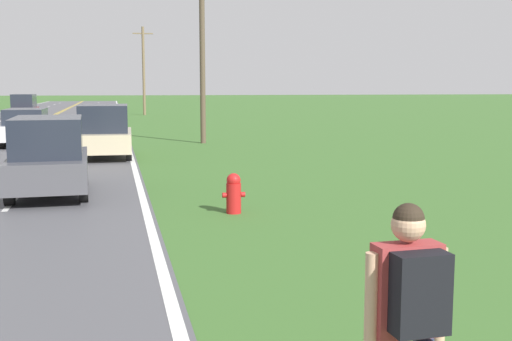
# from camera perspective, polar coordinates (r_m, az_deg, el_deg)

# --- Properties ---
(hitchhiker_person) EXTENTS (0.60, 0.43, 1.75)m
(hitchhiker_person) POSITION_cam_1_polar(r_m,az_deg,el_deg) (4.47, 13.43, -11.55)
(hitchhiker_person) COLOR #38476B
(hitchhiker_person) RESTS_ON ground
(fire_hydrant) EXTENTS (0.46, 0.30, 0.81)m
(fire_hydrant) POSITION_cam_1_polar(r_m,az_deg,el_deg) (12.81, -2.00, -2.01)
(fire_hydrant) COLOR red
(fire_hydrant) RESTS_ON ground
(utility_pole_midground) EXTENTS (1.80, 0.24, 7.69)m
(utility_pole_midground) POSITION_cam_1_polar(r_m,az_deg,el_deg) (28.90, -4.79, 10.36)
(utility_pole_midground) COLOR brown
(utility_pole_midground) RESTS_ON ground
(utility_pole_far) EXTENTS (1.80, 0.24, 7.83)m
(utility_pole_far) POSITION_cam_1_polar(r_m,az_deg,el_deg) (59.00, -9.96, 8.84)
(utility_pole_far) COLOR brown
(utility_pole_far) RESTS_ON ground
(car_dark_grey_van_approaching) EXTENTS (1.87, 4.05, 1.82)m
(car_dark_grey_van_approaching) POSITION_cam_1_polar(r_m,az_deg,el_deg) (15.69, -17.94, 1.31)
(car_dark_grey_van_approaching) COLOR black
(car_dark_grey_van_approaching) RESTS_ON ground
(car_champagne_van_mid_near) EXTENTS (1.98, 4.30, 1.88)m
(car_champagne_van_mid_near) POSITION_cam_1_polar(r_m,az_deg,el_deg) (23.58, -13.32, 3.49)
(car_champagne_van_mid_near) COLOR black
(car_champagne_van_mid_near) RESTS_ON ground
(car_silver_hatchback_mid_far) EXTENTS (1.82, 4.25, 1.59)m
(car_silver_hatchback_mid_far) POSITION_cam_1_polar(r_m,az_deg,el_deg) (29.33, -19.74, 3.75)
(car_silver_hatchback_mid_far) COLOR black
(car_silver_hatchback_mid_far) RESTS_ON ground
(car_maroon_van_receding) EXTENTS (1.85, 4.83, 1.95)m
(car_maroon_van_receding) POSITION_cam_1_polar(r_m,az_deg,el_deg) (53.41, -19.91, 5.38)
(car_maroon_van_receding) COLOR black
(car_maroon_van_receding) RESTS_ON ground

